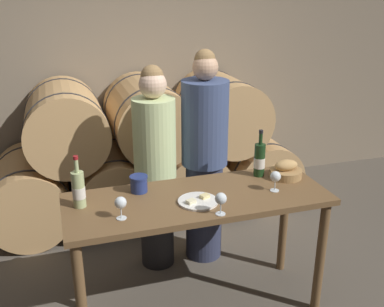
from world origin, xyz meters
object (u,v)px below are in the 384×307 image
Objects in this scene: person_left at (155,169)px; wine_glass_left at (221,199)px; wine_bottle_red at (259,160)px; wine_glass_far_left at (121,203)px; cheese_plate at (198,201)px; wine_bottle_white at (79,189)px; tasting_table at (198,214)px; bread_basket at (286,171)px; wine_glass_center at (275,177)px; blue_crock at (139,183)px; person_right at (204,158)px.

person_left is 11.74× the size of wine_glass_left.
wine_glass_far_left is (-1.04, -0.33, -0.02)m from wine_bottle_red.
wine_bottle_white is at bearing 166.81° from cheese_plate.
tasting_table is 7.53× the size of bread_basket.
bread_basket reaches higher than cheese_plate.
cheese_plate reaches higher than tasting_table.
person_left is 11.74× the size of wine_glass_center.
wine_bottle_white is 1.31× the size of cheese_plate.
cheese_plate is (-0.03, -0.08, 0.14)m from tasting_table.
wine_bottle_white is 2.40× the size of wine_glass_far_left.
wine_glass_left is at bearing -78.59° from tasting_table.
wine_glass_far_left is (0.22, -0.23, -0.02)m from wine_bottle_white.
person_left is 0.84m from wine_bottle_white.
blue_crock is (-0.35, 0.19, 0.19)m from tasting_table.
wine_glass_center is (-0.01, -0.26, -0.02)m from wine_bottle_red.
wine_bottle_white is at bearing 133.67° from wine_glass_far_left.
bread_basket is (0.17, -0.08, -0.07)m from wine_bottle_red.
person_left is 11.74× the size of wine_glass_far_left.
blue_crock is 0.47× the size of cheese_plate.
cheese_plate is (-0.71, -0.19, -0.04)m from bread_basket.
tasting_table is 5.13× the size of wine_bottle_white.
wine_bottle_white is 0.40m from blue_crock.
tasting_table is at bearing 101.41° from wine_glass_left.
wine_bottle_white is at bearing 172.84° from wine_glass_center.
cheese_plate is (-0.29, -0.72, 0.02)m from person_right.
tasting_table is 1.05× the size of person_left.
person_left is at bearing 64.02° from wine_glass_far_left.
person_right is 0.53m from wine_bottle_red.
wine_glass_far_left is 0.58m from wine_glass_left.
wine_glass_left reaches higher than tasting_table.
cheese_plate is (0.71, -0.17, -0.11)m from wine_bottle_white.
blue_crock is at bearing 140.29° from cheese_plate.
tasting_table is at bearing 15.41° from wine_glass_far_left.
tasting_table is at bearing -112.37° from person_right.
wine_bottle_red is 1.02× the size of wine_bottle_white.
person_right is 0.94m from wine_glass_left.
person_right reaches higher than blue_crock.
wine_glass_left is (0.19, -0.91, 0.14)m from person_left.
person_right is 5.06× the size of wine_bottle_red.
wine_bottle_white is 0.74m from cheese_plate.
tasting_table is 0.58m from wine_glass_far_left.
person_left reaches higher than tasting_table.
wine_bottle_red is 2.46× the size of wine_glass_left.
wine_bottle_white reaches higher than wine_glass_center.
wine_bottle_red is 0.87m from blue_crock.
bread_basket is 1.23m from wine_glass_far_left.
person_right reaches higher than wine_glass_center.
wine_bottle_red is at bearing -34.73° from person_left.
wine_bottle_white reaches higher than wine_glass_left.
person_right is (0.27, 0.64, 0.12)m from tasting_table.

